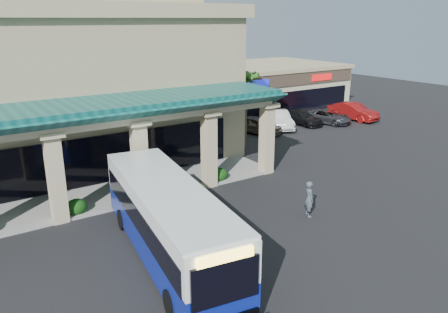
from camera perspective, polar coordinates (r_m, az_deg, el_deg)
ground at (r=22.56m, az=1.88°, el=-8.60°), size 110.00×110.00×0.00m
main_building at (r=32.92m, az=-27.04°, el=8.22°), size 30.80×14.80×11.35m
arcade at (r=24.58m, az=-23.24°, el=-0.68°), size 30.00×6.20×5.70m
strip_mall at (r=50.80m, az=2.69°, el=9.05°), size 22.50×12.50×4.90m
palm_0 at (r=34.79m, az=2.79°, el=6.53°), size 2.40×2.40×6.60m
palm_1 at (r=37.83m, az=1.29°, el=6.82°), size 2.40×2.40×5.80m
broadleaf_tree at (r=41.06m, az=-5.06°, el=6.91°), size 2.60×2.60×4.81m
transit_bus at (r=19.01m, az=-7.33°, el=-8.45°), size 4.41×12.11×3.31m
pedestrian at (r=23.30m, az=11.06°, el=-5.44°), size 0.69×0.83×1.94m
car_silver at (r=39.64m, az=4.37°, el=4.15°), size 3.20×4.97×1.57m
car_white at (r=41.75m, az=7.12°, el=4.84°), size 3.77×5.42×1.69m
car_red at (r=43.66m, az=10.03°, el=5.04°), size 2.30×4.86×1.37m
car_gray at (r=44.62m, az=13.24°, el=5.11°), size 3.79×5.40×1.37m
car_extra at (r=46.92m, az=16.48°, el=5.68°), size 2.37×5.43×1.74m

